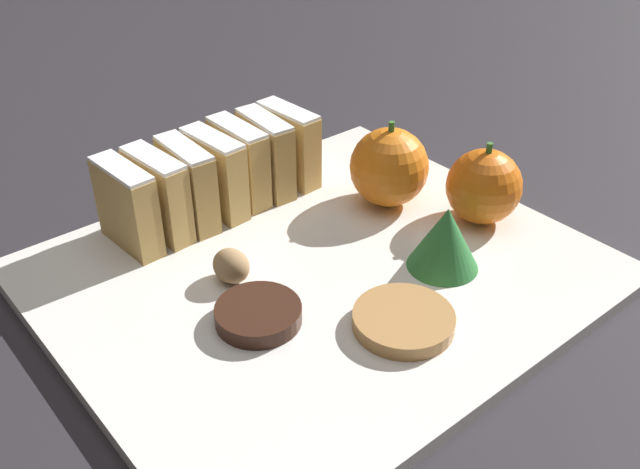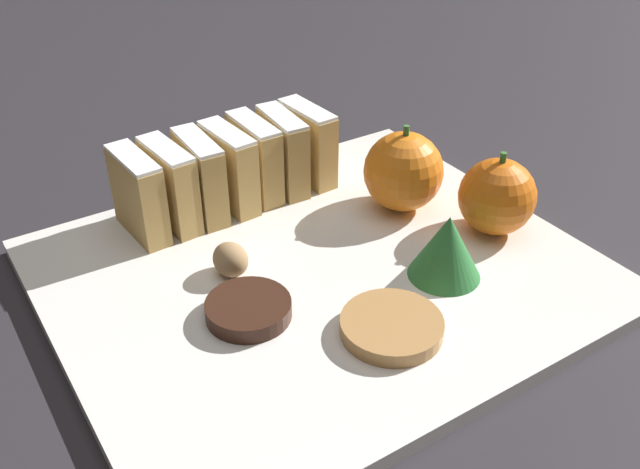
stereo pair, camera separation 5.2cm
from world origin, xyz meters
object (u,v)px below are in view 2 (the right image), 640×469
walnut (230,260)px  orange_near (497,197)px  orange_far (403,171)px  chocolate_cookie (248,309)px

walnut → orange_near: bearing=73.4°
orange_far → chocolate_cookie: size_ratio=1.26×
orange_far → walnut: 0.17m
chocolate_cookie → walnut: bearing=166.2°
orange_near → chocolate_cookie: (-0.01, -0.22, -0.03)m
orange_far → chocolate_cookie: bearing=-71.8°
orange_near → orange_far: bearing=-150.4°
orange_far → orange_near: bearing=29.6°
orange_near → orange_far: orange_far is taller
orange_far → chocolate_cookie: orange_far is taller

